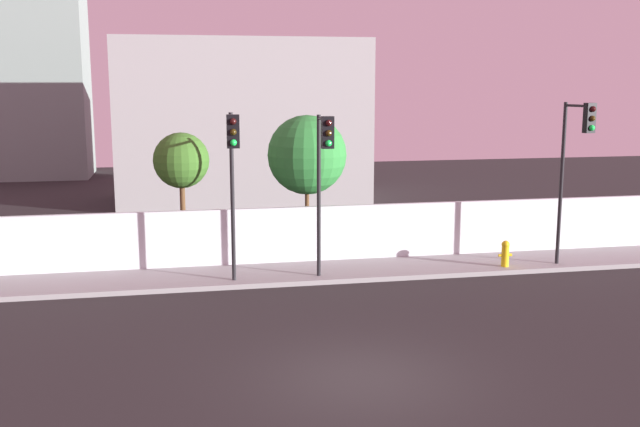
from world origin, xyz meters
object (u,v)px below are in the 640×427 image
roadside_tree_midleft (181,161)px  roadside_tree_midright (307,155)px  traffic_light_center (233,162)px  traffic_light_left (323,162)px  fire_hydrant (505,253)px  traffic_light_right (576,149)px

roadside_tree_midleft → roadside_tree_midright: roadside_tree_midright is taller
traffic_light_center → roadside_tree_midleft: traffic_light_center is taller
traffic_light_left → roadside_tree_midleft: traffic_light_left is taller
traffic_light_center → fire_hydrant: size_ratio=5.88×
traffic_light_left → roadside_tree_midright: traffic_light_left is taller
traffic_light_right → roadside_tree_midleft: bearing=163.6°
traffic_light_left → fire_hydrant: (6.01, 0.54, -3.08)m
roadside_tree_midright → traffic_light_left: bearing=-92.6°
roadside_tree_midright → roadside_tree_midleft: bearing=180.0°
fire_hydrant → roadside_tree_midright: 7.22m
traffic_light_left → roadside_tree_midright: size_ratio=1.00×
fire_hydrant → roadside_tree_midright: (-5.85, 3.05, 2.93)m
roadside_tree_midright → traffic_light_right: bearing=-24.3°
traffic_light_left → traffic_light_center: 2.62m
roadside_tree_midright → fire_hydrant: bearing=-27.5°
traffic_light_right → roadside_tree_midleft: traffic_light_right is taller
traffic_light_left → traffic_light_center: size_ratio=0.98×
fire_hydrant → roadside_tree_midleft: size_ratio=0.19×
traffic_light_center → traffic_light_left: bearing=3.5°
traffic_light_center → traffic_light_right: bearing=1.2°
fire_hydrant → roadside_tree_midleft: (-10.00, 3.05, 2.80)m
traffic_light_center → traffic_light_right: traffic_light_right is taller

